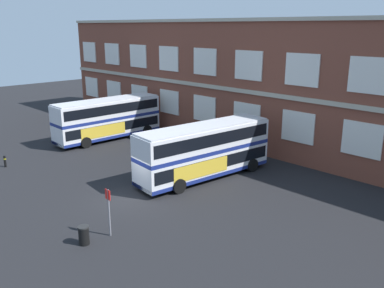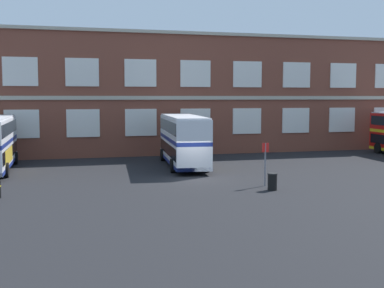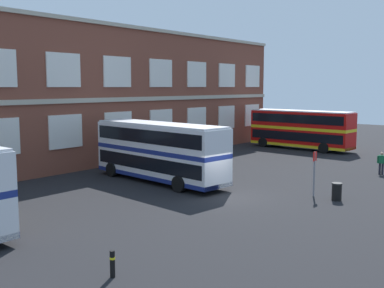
{
  "view_description": "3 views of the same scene",
  "coord_description": "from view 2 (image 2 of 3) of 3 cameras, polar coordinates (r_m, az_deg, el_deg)",
  "views": [
    {
      "loc": [
        21.08,
        -14.63,
        11.04
      ],
      "look_at": [
        0.58,
        5.17,
        2.85
      ],
      "focal_mm": 38.51,
      "sensor_mm": 36.0,
      "label": 1
    },
    {
      "loc": [
        -9.26,
        -32.94,
        5.54
      ],
      "look_at": [
        0.79,
        4.05,
        2.0
      ],
      "focal_mm": 47.6,
      "sensor_mm": 36.0,
      "label": 2
    },
    {
      "loc": [
        -22.47,
        -15.37,
        6.53
      ],
      "look_at": [
        1.33,
        3.97,
        2.76
      ],
      "focal_mm": 43.56,
      "sensor_mm": 36.0,
      "label": 3
    }
  ],
  "objects": [
    {
      "name": "brick_terminal_building",
      "position": [
        51.51,
        -6.51,
        5.43
      ],
      "size": [
        57.99,
        8.19,
        11.72
      ],
      "color": "brown",
      "rests_on": "ground"
    },
    {
      "name": "ground_plane",
      "position": [
        36.57,
        -0.34,
        -3.44
      ],
      "size": [
        120.0,
        120.0,
        0.0
      ],
      "primitive_type": "plane",
      "color": "black"
    },
    {
      "name": "bus_stand_flag",
      "position": [
        32.03,
        8.2,
        -1.78
      ],
      "size": [
        0.44,
        0.1,
        2.7
      ],
      "color": "slate",
      "rests_on": "ground"
    },
    {
      "name": "station_litter_bin",
      "position": [
        30.77,
        8.99,
        -4.18
      ],
      "size": [
        0.6,
        0.6,
        1.03
      ],
      "color": "black",
      "rests_on": "ground"
    },
    {
      "name": "double_decker_middle",
      "position": [
        40.67,
        -0.98,
        0.49
      ],
      "size": [
        3.72,
        11.21,
        4.07
      ],
      "color": "silver",
      "rests_on": "ground"
    }
  ]
}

